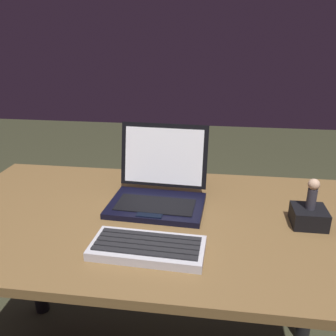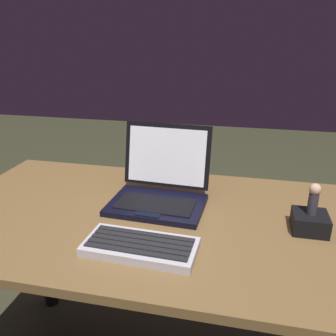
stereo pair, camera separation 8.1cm
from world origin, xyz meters
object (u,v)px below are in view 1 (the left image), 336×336
(external_keyboard, at_px, (148,248))
(figurine_stand, at_px, (309,217))
(laptop_front, at_px, (159,188))
(figurine, at_px, (313,193))

(external_keyboard, relative_size, figurine_stand, 3.08)
(laptop_front, bearing_deg, figurine_stand, -10.18)
(figurine_stand, height_order, figurine, figurine)
(laptop_front, height_order, figurine, laptop_front)
(laptop_front, bearing_deg, figurine, -10.18)
(figurine_stand, relative_size, figurine, 1.04)
(external_keyboard, height_order, figurine, figurine)
(laptop_front, distance_m, external_keyboard, 0.28)
(figurine_stand, distance_m, figurine, 0.08)
(laptop_front, xyz_separation_m, external_keyboard, (0.02, -0.28, -0.04))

